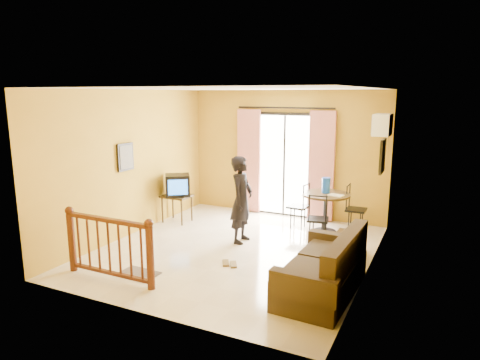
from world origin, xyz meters
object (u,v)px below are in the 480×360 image
at_px(coffee_table, 348,243).
at_px(television, 178,185).
at_px(sofa, 326,271).
at_px(dining_table, 326,202).
at_px(standing_person, 242,200).

bearing_deg(coffee_table, television, 172.54).
relative_size(television, sofa, 0.36).
bearing_deg(television, coffee_table, -42.57).
distance_m(dining_table, coffee_table, 1.41).
bearing_deg(dining_table, coffee_table, -59.30).
bearing_deg(dining_table, sofa, -75.18).
xyz_separation_m(dining_table, sofa, (0.70, -2.65, -0.30)).
xyz_separation_m(coffee_table, sofa, (0.01, -1.48, 0.08)).
xyz_separation_m(dining_table, coffee_table, (0.69, -1.17, -0.38)).
relative_size(dining_table, sofa, 0.51).
height_order(television, sofa, television).
distance_m(coffee_table, standing_person, 2.03).
distance_m(television, dining_table, 3.11).
bearing_deg(standing_person, television, 70.34).
bearing_deg(dining_table, television, -167.33).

